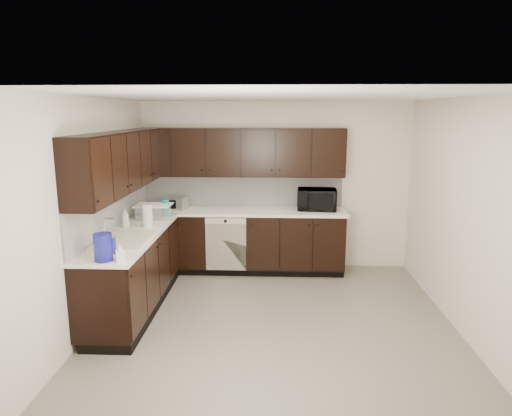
{
  "coord_description": "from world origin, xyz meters",
  "views": [
    {
      "loc": [
        -0.0,
        -4.82,
        2.34
      ],
      "look_at": [
        -0.24,
        0.6,
        1.2
      ],
      "focal_mm": 32.0,
      "sensor_mm": 36.0,
      "label": 1
    }
  ],
  "objects_px": {
    "storage_bin": "(154,212)",
    "blue_pitcher": "(103,247)",
    "sink": "(124,246)",
    "toaster_oven": "(176,203)",
    "microwave": "(317,199)"
  },
  "relations": [
    {
      "from": "storage_bin",
      "to": "blue_pitcher",
      "type": "distance_m",
      "value": 1.82
    },
    {
      "from": "sink",
      "to": "storage_bin",
      "type": "height_order",
      "value": "sink"
    },
    {
      "from": "sink",
      "to": "microwave",
      "type": "xyz_separation_m",
      "value": [
        2.28,
        1.75,
        0.21
      ]
    },
    {
      "from": "storage_bin",
      "to": "blue_pitcher",
      "type": "relative_size",
      "value": 1.7
    },
    {
      "from": "sink",
      "to": "blue_pitcher",
      "type": "height_order",
      "value": "blue_pitcher"
    },
    {
      "from": "microwave",
      "to": "blue_pitcher",
      "type": "bearing_deg",
      "value": -129.04
    },
    {
      "from": "microwave",
      "to": "storage_bin",
      "type": "xyz_separation_m",
      "value": [
        -2.24,
        -0.62,
        -0.07
      ]
    },
    {
      "from": "sink",
      "to": "blue_pitcher",
      "type": "xyz_separation_m",
      "value": [
        0.04,
        -0.69,
        0.19
      ]
    },
    {
      "from": "toaster_oven",
      "to": "microwave",
      "type": "bearing_deg",
      "value": 17.28
    },
    {
      "from": "storage_bin",
      "to": "blue_pitcher",
      "type": "xyz_separation_m",
      "value": [
        -0.01,
        -1.82,
        0.05
      ]
    },
    {
      "from": "toaster_oven",
      "to": "storage_bin",
      "type": "xyz_separation_m",
      "value": [
        -0.18,
        -0.57,
        -0.01
      ]
    },
    {
      "from": "sink",
      "to": "microwave",
      "type": "distance_m",
      "value": 2.89
    },
    {
      "from": "toaster_oven",
      "to": "blue_pitcher",
      "type": "xyz_separation_m",
      "value": [
        -0.19,
        -2.39,
        0.04
      ]
    },
    {
      "from": "toaster_oven",
      "to": "blue_pitcher",
      "type": "height_order",
      "value": "blue_pitcher"
    },
    {
      "from": "microwave",
      "to": "toaster_oven",
      "type": "bearing_deg",
      "value": -174.82
    }
  ]
}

